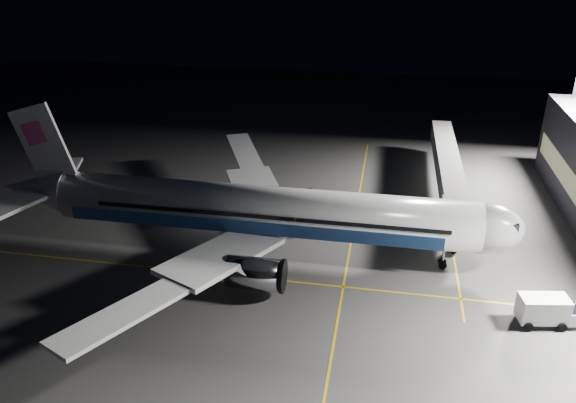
% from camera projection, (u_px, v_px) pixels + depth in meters
% --- Properties ---
extents(ground, '(200.00, 200.00, 0.00)m').
position_uv_depth(ground, '(264.00, 250.00, 66.21)').
color(ground, '#4C4C4F').
rests_on(ground, ground).
extents(guide_line_main, '(0.25, 80.00, 0.01)m').
position_uv_depth(guide_line_main, '(348.00, 258.00, 64.56)').
color(guide_line_main, gold).
rests_on(guide_line_main, ground).
extents(guide_line_cross, '(70.00, 0.25, 0.01)m').
position_uv_depth(guide_line_cross, '(251.00, 278.00, 60.86)').
color(guide_line_cross, gold).
rests_on(guide_line_cross, ground).
extents(guide_line_side, '(0.25, 40.00, 0.01)m').
position_uv_depth(guide_line_side, '(449.00, 227.00, 71.48)').
color(guide_line_side, gold).
rests_on(guide_line_side, ground).
extents(airliner, '(61.48, 54.22, 16.64)m').
position_uv_depth(airliner, '(254.00, 210.00, 64.20)').
color(airliner, silver).
rests_on(airliner, ground).
extents(jet_bridge, '(3.60, 34.40, 6.30)m').
position_uv_depth(jet_bridge, '(449.00, 171.00, 76.71)').
color(jet_bridge, '#B2B2B7').
rests_on(jet_bridge, ground).
extents(floodlight_mast_north, '(2.40, 0.68, 20.70)m').
position_uv_depth(floodlight_mast_north, '(574.00, 95.00, 82.83)').
color(floodlight_mast_north, '#59595E').
rests_on(floodlight_mast_north, ground).
extents(service_truck, '(6.08, 3.27, 2.96)m').
position_uv_depth(service_truck, '(548.00, 310.00, 52.92)').
color(service_truck, silver).
rests_on(service_truck, ground).
extents(baggage_tug, '(2.69, 2.48, 1.58)m').
position_uv_depth(baggage_tug, '(238.00, 202.00, 76.52)').
color(baggage_tug, black).
rests_on(baggage_tug, ground).
extents(safety_cone_a, '(0.45, 0.45, 0.68)m').
position_uv_depth(safety_cone_a, '(296.00, 234.00, 69.09)').
color(safety_cone_a, orange).
rests_on(safety_cone_a, ground).
extents(safety_cone_b, '(0.35, 0.35, 0.52)m').
position_uv_depth(safety_cone_b, '(245.00, 230.00, 70.20)').
color(safety_cone_b, orange).
rests_on(safety_cone_b, ground).
extents(safety_cone_c, '(0.35, 0.35, 0.52)m').
position_uv_depth(safety_cone_c, '(281.00, 216.00, 73.72)').
color(safety_cone_c, orange).
rests_on(safety_cone_c, ground).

